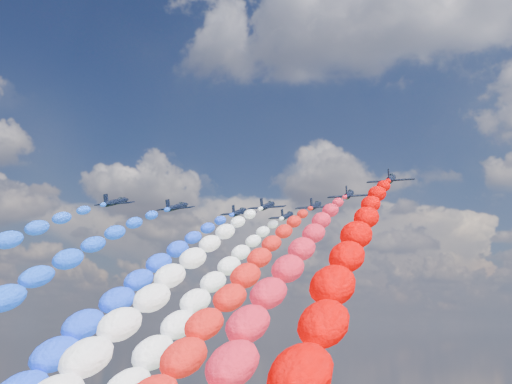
% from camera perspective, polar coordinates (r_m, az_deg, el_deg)
% --- Properties ---
extents(jet_0, '(9.80, 13.11, 6.40)m').
position_cam_1_polar(jet_0, '(147.73, -13.08, -0.93)').
color(jet_0, black).
extents(jet_1, '(9.76, 13.08, 6.40)m').
position_cam_1_polar(jet_1, '(151.11, -7.48, -1.41)').
color(jet_1, black).
extents(trail_1, '(5.84, 100.84, 54.56)m').
position_cam_1_polar(trail_1, '(104.41, -21.27, -10.09)').
color(trail_1, blue).
extents(jet_2, '(9.92, 13.20, 6.40)m').
position_cam_1_polar(jet_2, '(156.73, -1.61, -1.91)').
color(jet_2, black).
extents(trail_2, '(5.84, 100.84, 54.56)m').
position_cam_1_polar(trail_2, '(106.78, -12.11, -10.69)').
color(trail_2, blue).
extents(jet_3, '(9.53, 12.92, 6.40)m').
position_cam_1_polar(jet_3, '(148.57, 1.07, -1.32)').
color(jet_3, black).
extents(trail_3, '(5.84, 100.84, 54.56)m').
position_cam_1_polar(trail_3, '(97.36, -8.93, -10.66)').
color(trail_3, white).
extents(jet_4, '(9.49, 12.89, 6.40)m').
position_cam_1_polar(jet_4, '(162.19, 2.94, -2.26)').
color(jet_4, black).
extents(trail_4, '(5.84, 100.84, 54.56)m').
position_cam_1_polar(trail_4, '(110.28, -4.94, -10.96)').
color(trail_4, white).
extents(jet_5, '(9.76, 13.08, 6.40)m').
position_cam_1_polar(jet_5, '(148.93, 5.62, -1.29)').
color(jet_5, black).
extents(trail_5, '(5.84, 100.84, 54.56)m').
position_cam_1_polar(trail_5, '(95.93, -1.85, -10.77)').
color(trail_5, red).
extents(jet_6, '(10.22, 13.41, 6.40)m').
position_cam_1_polar(jet_6, '(137.28, 8.77, -0.24)').
color(jet_6, black).
extents(trail_6, '(5.84, 100.84, 54.56)m').
position_cam_1_polar(trail_6, '(83.14, 2.32, -10.49)').
color(trail_6, red).
extents(jet_7, '(9.76, 13.08, 6.40)m').
position_cam_1_polar(jet_7, '(124.29, 12.61, 1.22)').
color(jet_7, black).
extents(trail_7, '(5.84, 100.84, 54.56)m').
position_cam_1_polar(trail_7, '(68.99, 8.04, -9.96)').
color(trail_7, '#DC0000').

